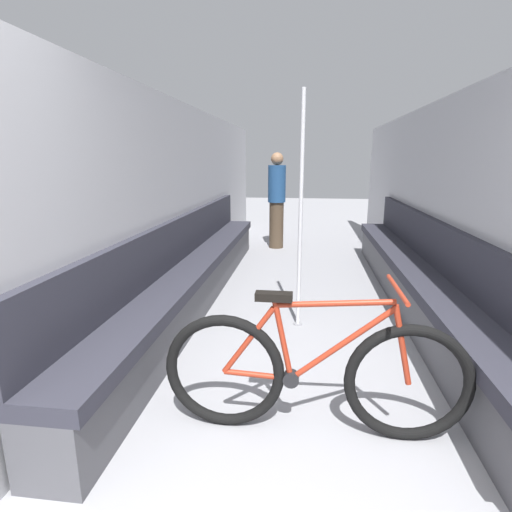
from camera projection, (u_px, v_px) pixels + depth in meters
The scene contains 7 objects.
wall_left at pixel (174, 204), 4.25m from camera, with size 0.10×9.52×2.11m, color #B2B2B7.
wall_right at pixel (447, 207), 3.91m from camera, with size 0.10×9.52×2.11m, color #B2B2B7.
bench_seat_row_left at pixel (195, 274), 4.30m from camera, with size 0.41×5.28×0.93m.
bench_seat_row_right at pixel (418, 282), 4.02m from camera, with size 0.41×5.28×0.93m.
bicycle at pixel (314, 374), 2.21m from camera, with size 1.70×0.46×0.89m.
grab_pole_near at pixel (301, 217), 3.53m from camera, with size 0.08×0.08×2.09m.
passenger_standing at pixel (277, 200), 6.84m from camera, with size 0.30×0.30×1.63m.
Camera 1 is at (0.02, -0.96, 1.52)m, focal length 28.00 mm.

